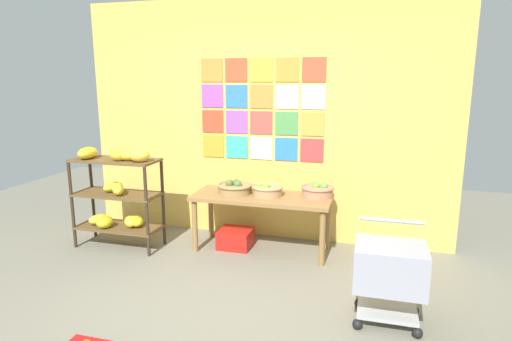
# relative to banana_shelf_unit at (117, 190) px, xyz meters

# --- Properties ---
(ground) EXTENTS (9.71, 9.71, 0.00)m
(ground) POSITION_rel_banana_shelf_unit_xyz_m (1.47, -1.08, -0.67)
(ground) COLOR slate
(back_wall_with_art) EXTENTS (4.37, 0.07, 2.78)m
(back_wall_with_art) POSITION_rel_banana_shelf_unit_xyz_m (1.47, 0.81, 0.72)
(back_wall_with_art) COLOR #E4B750
(back_wall_with_art) RESTS_ON ground
(banana_shelf_unit) EXTENTS (0.97, 0.42, 1.15)m
(banana_shelf_unit) POSITION_rel_banana_shelf_unit_xyz_m (0.00, 0.00, 0.00)
(banana_shelf_unit) COLOR #35281E
(banana_shelf_unit) RESTS_ON ground
(display_table) EXTENTS (1.51, 0.60, 0.63)m
(display_table) POSITION_rel_banana_shelf_unit_xyz_m (1.58, 0.33, -0.12)
(display_table) COLOR olive
(display_table) RESTS_ON ground
(fruit_basket_back_left) EXTENTS (0.40, 0.40, 0.15)m
(fruit_basket_back_left) POSITION_rel_banana_shelf_unit_xyz_m (1.26, 0.36, 0.02)
(fruit_basket_back_left) COLOR olive
(fruit_basket_back_left) RESTS_ON display_table
(fruit_basket_right) EXTENTS (0.34, 0.34, 0.14)m
(fruit_basket_right) POSITION_rel_banana_shelf_unit_xyz_m (1.64, 0.35, 0.02)
(fruit_basket_right) COLOR tan
(fruit_basket_right) RESTS_ON display_table
(fruit_basket_left) EXTENTS (0.36, 0.36, 0.16)m
(fruit_basket_left) POSITION_rel_banana_shelf_unit_xyz_m (2.17, 0.47, 0.02)
(fruit_basket_left) COLOR #B77A57
(fruit_basket_left) RESTS_ON display_table
(produce_crate_under_table) EXTENTS (0.36, 0.34, 0.20)m
(produce_crate_under_table) POSITION_rel_banana_shelf_unit_xyz_m (1.27, 0.33, -0.57)
(produce_crate_under_table) COLOR red
(produce_crate_under_table) RESTS_ON ground
(shopping_cart) EXTENTS (0.53, 0.47, 0.77)m
(shopping_cart) POSITION_rel_banana_shelf_unit_xyz_m (2.90, -0.82, -0.23)
(shopping_cart) COLOR black
(shopping_cart) RESTS_ON ground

